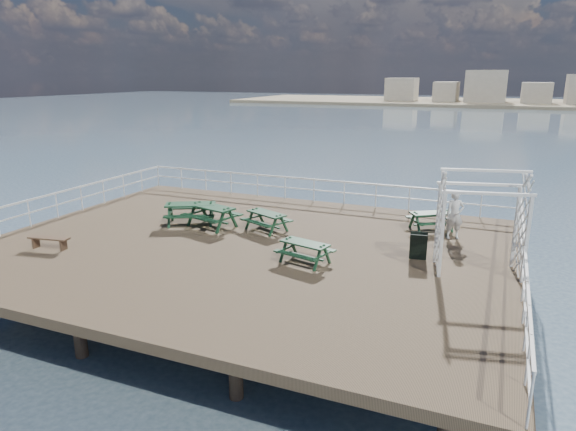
# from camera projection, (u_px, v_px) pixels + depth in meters

# --- Properties ---
(ground) EXTENTS (18.00, 14.00, 0.30)m
(ground) POSITION_uv_depth(u_px,v_px,m) (247.00, 248.00, 18.12)
(ground) COLOR brown
(ground) RESTS_ON ground
(sea_backdrop) EXTENTS (300.00, 300.00, 9.20)m
(sea_backdrop) POSITION_uv_depth(u_px,v_px,m) (529.00, 99.00, 132.55)
(sea_backdrop) COLOR #40556B
(sea_backdrop) RESTS_ON ground
(railing) EXTENTS (17.77, 13.76, 1.10)m
(railing) POSITION_uv_depth(u_px,v_px,m) (275.00, 204.00, 20.16)
(railing) COLOR silver
(railing) RESTS_ON ground
(picnic_table_a) EXTENTS (2.45, 2.29, 0.95)m
(picnic_table_a) POSITION_uv_depth(u_px,v_px,m) (191.00, 209.00, 20.39)
(picnic_table_a) COLOR #12311A
(picnic_table_a) RESTS_ON ground
(picnic_table_b) EXTENTS (2.02, 1.86, 0.80)m
(picnic_table_b) POSITION_uv_depth(u_px,v_px,m) (266.00, 217.00, 19.59)
(picnic_table_b) COLOR #12311A
(picnic_table_b) RESTS_ON ground
(picnic_table_c) EXTENTS (2.04, 1.96, 0.78)m
(picnic_table_c) POSITION_uv_depth(u_px,v_px,m) (431.00, 217.00, 19.66)
(picnic_table_c) COLOR #12311A
(picnic_table_c) RESTS_ON ground
(picnic_table_d) EXTENTS (2.28, 2.01, 0.94)m
(picnic_table_d) POSITION_uv_depth(u_px,v_px,m) (212.00, 212.00, 20.03)
(picnic_table_d) COLOR #12311A
(picnic_table_d) RESTS_ON ground
(picnic_table_e) EXTENTS (1.83, 1.61, 0.76)m
(picnic_table_e) POSITION_uv_depth(u_px,v_px,m) (305.00, 248.00, 16.20)
(picnic_table_e) COLOR #12311A
(picnic_table_e) RESTS_ON ground
(flat_bench_near) EXTENTS (1.49, 0.58, 0.42)m
(flat_bench_near) POSITION_uv_depth(u_px,v_px,m) (49.00, 240.00, 17.52)
(flat_bench_near) COLOR brown
(flat_bench_near) RESTS_ON ground
(trellis_arbor) EXTENTS (2.76, 1.88, 3.14)m
(trellis_arbor) POSITION_uv_depth(u_px,v_px,m) (480.00, 227.00, 15.22)
(trellis_arbor) COLOR silver
(trellis_arbor) RESTS_ON ground
(sandwich_board) EXTENTS (0.60, 0.48, 0.90)m
(sandwich_board) POSITION_uv_depth(u_px,v_px,m) (418.00, 246.00, 16.49)
(sandwich_board) COLOR black
(sandwich_board) RESTS_ON ground
(person) EXTENTS (0.76, 0.63, 1.77)m
(person) POSITION_uv_depth(u_px,v_px,m) (455.00, 215.00, 18.51)
(person) COLOR silver
(person) RESTS_ON ground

